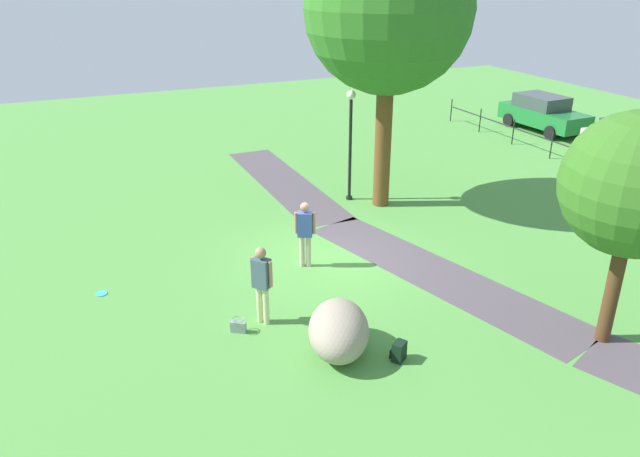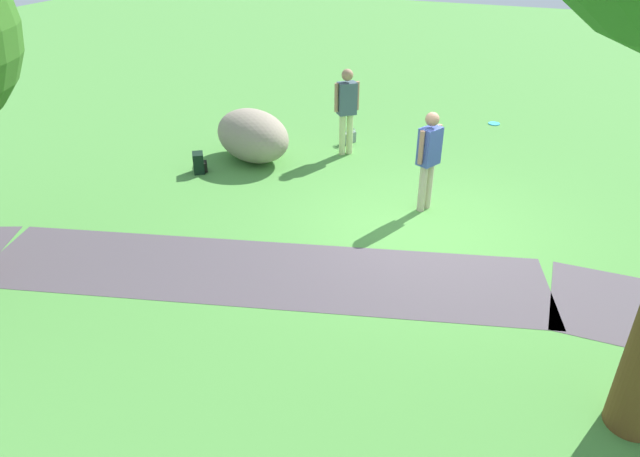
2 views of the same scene
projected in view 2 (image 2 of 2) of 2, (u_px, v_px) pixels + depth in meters
ground_plane at (422, 229)px, 9.17m from camera, size 48.00×48.00×0.00m
footpath_segment_mid at (261, 272)px, 8.10m from camera, size 8.16×3.63×0.01m
lawn_boulder at (253, 136)px, 11.39m from camera, size 2.08×1.79×1.03m
woman_with_handbag at (347, 106)px, 11.40m from camera, size 0.43×0.41×1.76m
man_near_boulder at (429, 155)px, 9.29m from camera, size 0.37×0.48×1.71m
handbag_on_grass at (349, 137)px, 12.37m from camera, size 0.38×0.38×0.31m
backpack_by_boulder at (199, 163)px, 11.00m from camera, size 0.35×0.34×0.40m
frisbee_on_grass at (494, 124)px, 13.50m from camera, size 0.27×0.27×0.02m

